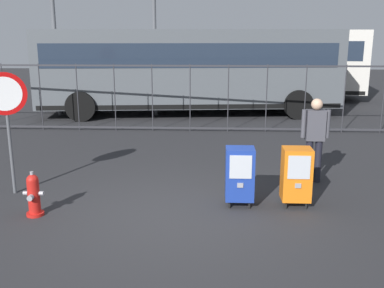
{
  "coord_description": "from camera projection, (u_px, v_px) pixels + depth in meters",
  "views": [
    {
      "loc": [
        0.67,
        -6.79,
        2.9
      ],
      "look_at": [
        0.3,
        1.2,
        0.9
      ],
      "focal_mm": 41.91,
      "sensor_mm": 36.0,
      "label": 1
    }
  ],
  "objects": [
    {
      "name": "fence_barrier",
      "position": [
        190.0,
        98.0,
        13.25
      ],
      "size": [
        18.03,
        0.04,
        2.0
      ],
      "color": "#2D2D33",
      "rests_on": "ground_plane"
    },
    {
      "name": "ground_plane",
      "position": [
        170.0,
        215.0,
        7.31
      ],
      "size": [
        60.0,
        60.0,
        0.0
      ],
      "primitive_type": "plane",
      "color": "#262628"
    },
    {
      "name": "fire_hydrant",
      "position": [
        34.0,
        195.0,
        7.22
      ],
      "size": [
        0.33,
        0.32,
        0.75
      ],
      "color": "red",
      "rests_on": "ground_plane"
    },
    {
      "name": "pedestrian",
      "position": [
        315.0,
        135.0,
        8.71
      ],
      "size": [
        0.55,
        0.22,
        1.67
      ],
      "color": "black",
      "rests_on": "ground_plane"
    },
    {
      "name": "stop_sign",
      "position": [
        6.0,
        108.0,
        7.92
      ],
      "size": [
        0.71,
        0.31,
        2.23
      ],
      "color": "#4C4F54",
      "rests_on": "ground_plane"
    },
    {
      "name": "bus_far",
      "position": [
        242.0,
        59.0,
        20.09
      ],
      "size": [
        10.7,
        3.63,
        3.0
      ],
      "rotation": [
        0.0,
        0.0,
        -0.1
      ],
      "color": "beige",
      "rests_on": "ground_plane"
    },
    {
      "name": "newspaper_box_secondary",
      "position": [
        296.0,
        174.0,
        7.57
      ],
      "size": [
        0.48,
        0.42,
        1.02
      ],
      "color": "black",
      "rests_on": "ground_plane"
    },
    {
      "name": "newspaper_box_primary",
      "position": [
        240.0,
        174.0,
        7.59
      ],
      "size": [
        0.48,
        0.42,
        1.02
      ],
      "color": "black",
      "rests_on": "ground_plane"
    },
    {
      "name": "bus_near",
      "position": [
        189.0,
        66.0,
        16.0
      ],
      "size": [
        10.69,
        3.59,
        3.0
      ],
      "rotation": [
        0.0,
        0.0,
        0.1
      ],
      "color": "#4C5156",
      "rests_on": "ground_plane"
    },
    {
      "name": "street_light_near_left",
      "position": [
        51.0,
        1.0,
        15.58
      ],
      "size": [
        0.32,
        0.32,
        6.81
      ],
      "color": "#4C4F54",
      "rests_on": "ground_plane"
    }
  ]
}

